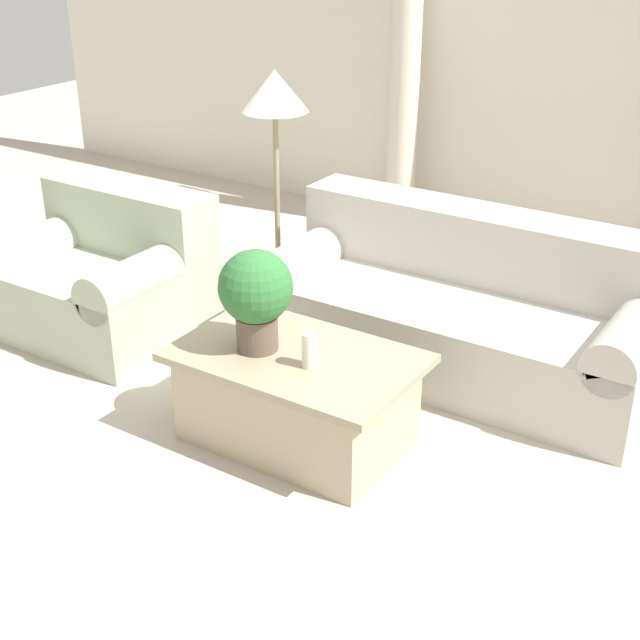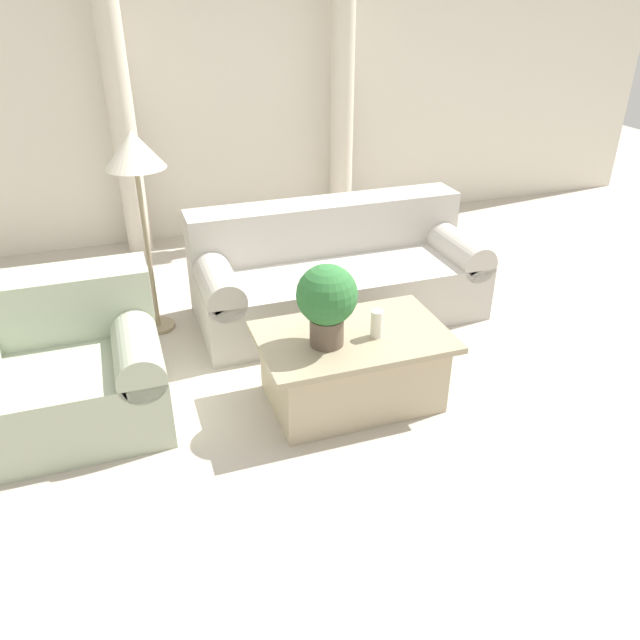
{
  "view_description": "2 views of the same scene",
  "coord_description": "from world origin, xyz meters",
  "views": [
    {
      "loc": [
        2.18,
        -3.52,
        2.51
      ],
      "look_at": [
        -0.01,
        -0.15,
        0.56
      ],
      "focal_mm": 50.0,
      "sensor_mm": 36.0,
      "label": 1
    },
    {
      "loc": [
        -1.26,
        -3.48,
        2.42
      ],
      "look_at": [
        -0.15,
        -0.24,
        0.53
      ],
      "focal_mm": 35.0,
      "sensor_mm": 36.0,
      "label": 2
    }
  ],
  "objects": [
    {
      "name": "sofa_long",
      "position": [
        0.35,
        0.8,
        0.34
      ],
      "size": [
        2.24,
        0.97,
        0.86
      ],
      "color": "#B7B2A8",
      "rests_on": "ground_plane"
    },
    {
      "name": "coffee_table",
      "position": [
        0.02,
        -0.4,
        0.25
      ],
      "size": [
        1.18,
        0.75,
        0.49
      ],
      "color": "tan",
      "rests_on": "ground_plane"
    },
    {
      "name": "ground_plane",
      "position": [
        0.0,
        0.0,
        0.0
      ],
      "size": [
        16.0,
        16.0,
        0.0
      ],
      "primitive_type": "plane",
      "color": "#BCB2A3"
    },
    {
      "name": "potted_plant",
      "position": [
        -0.18,
        -0.45,
        0.78
      ],
      "size": [
        0.36,
        0.36,
        0.51
      ],
      "color": "brown",
      "rests_on": "coffee_table"
    },
    {
      "name": "loveseat",
      "position": [
        -1.71,
        0.03,
        0.36
      ],
      "size": [
        1.18,
        0.97,
        0.86
      ],
      "color": "#ABB69C",
      "rests_on": "ground_plane"
    },
    {
      "name": "column_right",
      "position": [
        1.09,
        2.67,
        1.35
      ],
      "size": [
        0.33,
        0.33,
        2.64
      ],
      "color": "beige",
      "rests_on": "ground_plane"
    },
    {
      "name": "pillar_candle",
      "position": [
        0.14,
        -0.47,
        0.58
      ],
      "size": [
        0.07,
        0.07,
        0.18
      ],
      "color": "silver",
      "rests_on": "coffee_table"
    },
    {
      "name": "wall_back",
      "position": [
        0.0,
        2.96,
        1.6
      ],
      "size": [
        10.0,
        0.06,
        3.2
      ],
      "color": "silver",
      "rests_on": "ground_plane"
    },
    {
      "name": "floor_lamp",
      "position": [
        -1.07,
        0.98,
        1.31
      ],
      "size": [
        0.42,
        0.42,
        1.52
      ],
      "color": "gray",
      "rests_on": "ground_plane"
    },
    {
      "name": "column_left",
      "position": [
        -1.06,
        2.67,
        1.35
      ],
      "size": [
        0.33,
        0.33,
        2.64
      ],
      "color": "beige",
      "rests_on": "ground_plane"
    }
  ]
}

